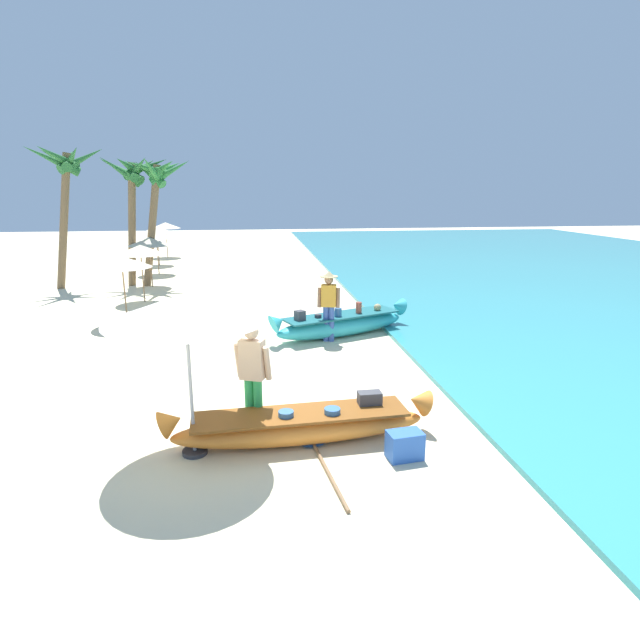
% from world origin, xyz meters
% --- Properties ---
extents(ground_plane, '(80.00, 80.00, 0.00)m').
position_xyz_m(ground_plane, '(0.00, 0.00, 0.00)').
color(ground_plane, beige).
extents(boat_orange_foreground, '(4.12, 0.92, 0.74)m').
position_xyz_m(boat_orange_foreground, '(0.46, -1.38, 0.26)').
color(boat_orange_foreground, orange).
rests_on(boat_orange_foreground, ground).
extents(boat_cyan_midground, '(3.90, 2.09, 0.87)m').
position_xyz_m(boat_cyan_midground, '(2.04, 4.17, 0.32)').
color(boat_cyan_midground, '#33B2BC').
rests_on(boat_cyan_midground, ground).
extents(person_vendor_hatted, '(0.58, 0.44, 1.76)m').
position_xyz_m(person_vendor_hatted, '(1.64, 3.74, 1.02)').
color(person_vendor_hatted, '#3D5BA8').
rests_on(person_vendor_hatted, ground).
extents(person_tourist_customer, '(0.59, 0.39, 1.75)m').
position_xyz_m(person_tourist_customer, '(-0.24, -1.01, 0.99)').
color(person_tourist_customer, green).
rests_on(person_tourist_customer, ground).
extents(patio_umbrella_large, '(2.17, 2.17, 2.35)m').
position_xyz_m(patio_umbrella_large, '(-1.10, -1.53, 2.15)').
color(patio_umbrella_large, '#B7B7BC').
rests_on(patio_umbrella_large, ground).
extents(parasol_row_0, '(1.60, 1.60, 1.91)m').
position_xyz_m(parasol_row_0, '(-3.74, 6.20, 1.75)').
color(parasol_row_0, '#8E6B47').
rests_on(parasol_row_0, ground).
extents(parasol_row_1, '(1.60, 1.60, 1.91)m').
position_xyz_m(parasol_row_1, '(-3.82, 9.10, 1.75)').
color(parasol_row_1, '#8E6B47').
rests_on(parasol_row_1, ground).
extents(parasol_row_2, '(1.60, 1.60, 1.91)m').
position_xyz_m(parasol_row_2, '(-4.05, 11.86, 1.75)').
color(parasol_row_2, '#8E6B47').
rests_on(parasol_row_2, ground).
extents(parasol_row_3, '(1.60, 1.60, 1.91)m').
position_xyz_m(parasol_row_3, '(-4.31, 14.91, 1.75)').
color(parasol_row_3, '#8E6B47').
rests_on(parasol_row_3, ground).
extents(parasol_row_4, '(1.60, 1.60, 1.91)m').
position_xyz_m(parasol_row_4, '(-4.77, 17.80, 1.75)').
color(parasol_row_4, '#8E6B47').
rests_on(parasol_row_4, ground).
extents(parasol_row_5, '(1.60, 1.60, 1.91)m').
position_xyz_m(parasol_row_5, '(-4.81, 20.81, 1.75)').
color(parasol_row_5, '#8E6B47').
rests_on(parasol_row_5, ground).
extents(palm_tree_tall_inland, '(2.80, 2.64, 4.99)m').
position_xyz_m(palm_tree_tall_inland, '(-4.60, 12.34, 4.03)').
color(palm_tree_tall_inland, brown).
rests_on(palm_tree_tall_inland, ground).
extents(palm_tree_leaning_seaward, '(2.40, 2.89, 4.92)m').
position_xyz_m(palm_tree_leaning_seaward, '(-3.64, 12.12, 3.96)').
color(palm_tree_leaning_seaward, brown).
rests_on(palm_tree_leaning_seaward, ground).
extents(palm_tree_mid_cluster, '(2.70, 3.04, 5.30)m').
position_xyz_m(palm_tree_mid_cluster, '(-6.78, 11.99, 4.30)').
color(palm_tree_mid_cluster, brown).
rests_on(palm_tree_mid_cluster, ground).
extents(cooler_box, '(0.52, 0.37, 0.40)m').
position_xyz_m(cooler_box, '(1.85, -2.05, 0.20)').
color(cooler_box, blue).
rests_on(cooler_box, ground).
extents(paddle, '(0.43, 1.82, 0.05)m').
position_xyz_m(paddle, '(0.68, -2.08, 0.03)').
color(paddle, '#8E6B47').
rests_on(paddle, ground).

